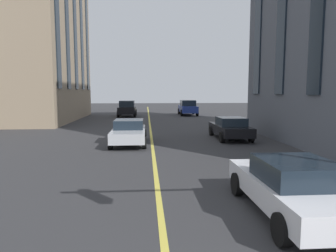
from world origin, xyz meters
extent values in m
cube|color=#D8C64C|center=(20.00, 0.00, 0.00)|extent=(80.00, 0.16, 0.01)
cube|color=black|center=(19.25, -4.90, 0.59)|extent=(4.40, 1.80, 0.55)
cube|color=#19232D|center=(19.03, -4.90, 1.12)|extent=(1.85, 1.58, 0.50)
cylinder|color=black|center=(20.70, -4.04, 0.32)|extent=(0.64, 0.22, 0.64)
cylinder|color=black|center=(20.70, -5.76, 0.32)|extent=(0.64, 0.22, 0.64)
cylinder|color=black|center=(17.80, -4.04, 0.32)|extent=(0.64, 0.22, 0.64)
cylinder|color=black|center=(17.80, -5.76, 0.32)|extent=(0.64, 0.22, 0.64)
cube|color=black|center=(37.29, 2.57, 0.78)|extent=(4.70, 1.95, 0.80)
cube|color=#19232D|center=(37.29, 2.57, 1.53)|extent=(2.58, 1.72, 0.70)
cylinder|color=black|center=(35.73, 1.63, 0.38)|extent=(0.76, 0.27, 0.76)
cylinder|color=black|center=(35.73, 3.51, 0.38)|extent=(0.76, 0.27, 0.76)
cylinder|color=black|center=(38.84, 1.63, 0.38)|extent=(0.76, 0.27, 0.76)
cylinder|color=black|center=(38.84, 3.51, 0.38)|extent=(0.76, 0.27, 0.76)
cube|color=silver|center=(7.42, -3.11, 0.59)|extent=(4.40, 1.80, 0.55)
cube|color=#19232D|center=(7.20, -3.11, 1.12)|extent=(1.85, 1.58, 0.50)
cylinder|color=black|center=(8.87, -2.25, 0.32)|extent=(0.64, 0.22, 0.64)
cylinder|color=black|center=(8.87, -3.98, 0.32)|extent=(0.64, 0.22, 0.64)
cylinder|color=black|center=(5.96, -2.25, 0.32)|extent=(0.64, 0.22, 0.64)
cube|color=navy|center=(38.76, -4.90, 0.78)|extent=(4.70, 1.95, 0.80)
cube|color=#19232D|center=(38.76, -4.90, 1.53)|extent=(2.58, 1.72, 0.70)
cylinder|color=black|center=(40.32, -3.96, 0.38)|extent=(0.76, 0.27, 0.76)
cylinder|color=black|center=(40.32, -5.84, 0.38)|extent=(0.76, 0.27, 0.76)
cylinder|color=black|center=(37.21, -3.96, 0.38)|extent=(0.76, 0.27, 0.76)
cylinder|color=black|center=(37.21, -5.84, 0.38)|extent=(0.76, 0.27, 0.76)
cube|color=#B7BABF|center=(17.64, 1.30, 0.59)|extent=(4.40, 1.80, 0.55)
cube|color=#19232D|center=(17.86, 1.30, 1.12)|extent=(1.85, 1.58, 0.50)
cylinder|color=black|center=(16.19, 0.43, 0.32)|extent=(0.64, 0.22, 0.64)
cylinder|color=black|center=(16.19, 2.16, 0.32)|extent=(0.64, 0.22, 0.64)
cylinder|color=black|center=(19.10, 0.43, 0.32)|extent=(0.64, 0.22, 0.64)
cylinder|color=black|center=(19.10, 2.16, 0.32)|extent=(0.64, 0.22, 0.64)
cube|color=gray|center=(33.19, 13.53, 11.40)|extent=(16.06, 12.07, 22.80)
cube|color=#19232D|center=(33.19, 7.45, 11.85)|extent=(1.10, 0.10, 17.33)
cube|color=#19232D|center=(36.40, 7.45, 11.85)|extent=(1.10, 0.10, 17.33)
cube|color=#19232D|center=(39.61, 7.45, 11.85)|extent=(1.10, 0.10, 17.33)
camera|label=1|loc=(0.53, 0.33, 2.93)|focal=32.86mm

